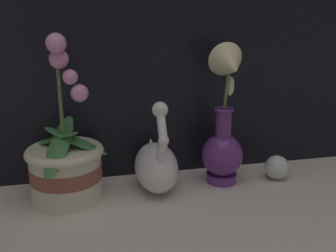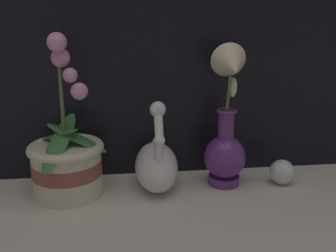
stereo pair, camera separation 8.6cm
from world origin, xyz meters
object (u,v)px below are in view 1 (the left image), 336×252
Objects in this scene: orchid_potted_plant at (66,164)px; swan_figurine at (156,164)px; glass_sphere at (277,167)px; blue_vase at (224,131)px.

swan_figurine is at bearing 1.08° from orchid_potted_plant.
orchid_potted_plant reaches higher than swan_figurine.
orchid_potted_plant is at bearing 179.50° from glass_sphere.
orchid_potted_plant is 6.03× the size of glass_sphere.
blue_vase is 0.17m from glass_sphere.
orchid_potted_plant is 1.63× the size of swan_figurine.
blue_vase is 5.60× the size of glass_sphere.
glass_sphere is (0.30, -0.01, -0.03)m from swan_figurine.
blue_vase is (0.36, 0.00, 0.05)m from orchid_potted_plant.
swan_figurine is at bearing 179.98° from blue_vase.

